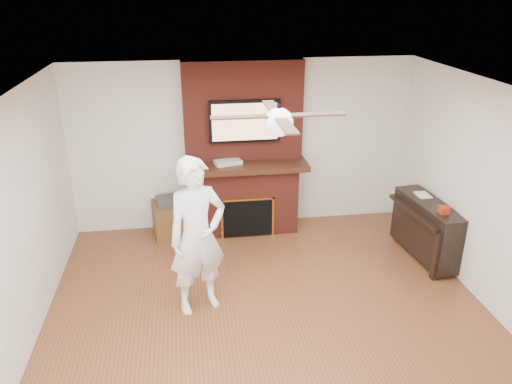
{
  "coord_description": "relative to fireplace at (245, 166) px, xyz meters",
  "views": [
    {
      "loc": [
        -0.83,
        -4.26,
        3.46
      ],
      "look_at": [
        -0.07,
        0.9,
        1.28
      ],
      "focal_mm": 35.0,
      "sensor_mm": 36.0,
      "label": 1
    }
  ],
  "objects": [
    {
      "name": "room_shell",
      "position": [
        0.0,
        -2.55,
        0.25
      ],
      "size": [
        5.36,
        5.86,
        2.86
      ],
      "color": "brown",
      "rests_on": "ground"
    },
    {
      "name": "fireplace",
      "position": [
        0.0,
        0.0,
        0.0
      ],
      "size": [
        1.78,
        0.64,
        2.5
      ],
      "color": "maroon",
      "rests_on": "ground"
    },
    {
      "name": "tv",
      "position": [
        0.0,
        -0.05,
        0.68
      ],
      "size": [
        1.0,
        0.08,
        0.6
      ],
      "color": "black",
      "rests_on": "fireplace"
    },
    {
      "name": "ceiling_fan",
      "position": [
        -0.0,
        -2.55,
        1.34
      ],
      "size": [
        1.21,
        1.21,
        0.31
      ],
      "color": "black",
      "rests_on": "room_shell"
    },
    {
      "name": "person",
      "position": [
        -0.76,
        -1.93,
        -0.09
      ],
      "size": [
        0.78,
        0.65,
        1.82
      ],
      "primitive_type": "imported",
      "rotation": [
        0.0,
        0.0,
        0.37
      ],
      "color": "white",
      "rests_on": "ground"
    },
    {
      "name": "side_table",
      "position": [
        -1.1,
        -0.07,
        -0.72
      ],
      "size": [
        0.6,
        0.6,
        0.6
      ],
      "rotation": [
        0.0,
        0.0,
        0.16
      ],
      "color": "#503417",
      "rests_on": "ground"
    },
    {
      "name": "piano",
      "position": [
        2.3,
        -1.22,
        -0.56
      ],
      "size": [
        0.57,
        1.26,
        0.9
      ],
      "rotation": [
        0.0,
        0.0,
        0.09
      ],
      "color": "black",
      "rests_on": "ground"
    },
    {
      "name": "cable_box",
      "position": [
        -0.25,
        -0.1,
        0.11
      ],
      "size": [
        0.41,
        0.3,
        0.05
      ],
      "primitive_type": "cube",
      "rotation": [
        0.0,
        0.0,
        0.24
      ],
      "color": "silver",
      "rests_on": "fireplace"
    },
    {
      "name": "candle_orange",
      "position": [
        -0.07,
        -0.19,
        -0.93
      ],
      "size": [
        0.08,
        0.08,
        0.12
      ],
      "primitive_type": "cylinder",
      "color": "orange",
      "rests_on": "ground"
    },
    {
      "name": "candle_green",
      "position": [
        -0.01,
        -0.21,
        -0.95
      ],
      "size": [
        0.07,
        0.07,
        0.09
      ],
      "primitive_type": "cylinder",
      "color": "#4C8836",
      "rests_on": "ground"
    },
    {
      "name": "candle_cream",
      "position": [
        0.08,
        -0.16,
        -0.94
      ],
      "size": [
        0.08,
        0.08,
        0.12
      ],
      "primitive_type": "cylinder",
      "color": "beige",
      "rests_on": "ground"
    }
  ]
}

